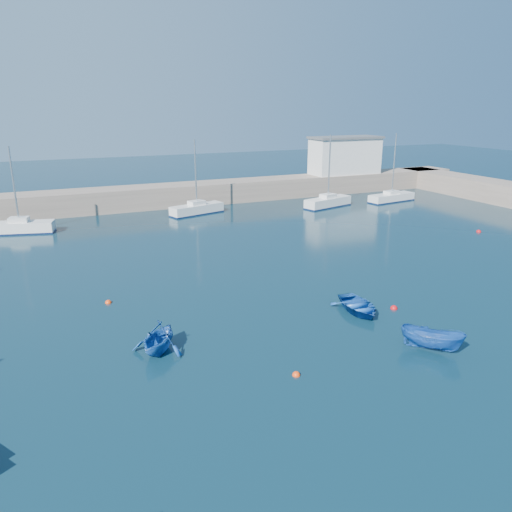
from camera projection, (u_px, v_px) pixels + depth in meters
name	position (u px, v px, depth m)	size (l,w,h in m)	color
ground	(354.00, 404.00, 21.42)	(220.00, 220.00, 0.00)	#0C2836
back_wall	(138.00, 198.00, 61.19)	(96.00, 4.50, 2.60)	gray
right_arm	(492.00, 191.00, 66.15)	(4.50, 32.00, 2.60)	gray
harbor_office	(345.00, 156.00, 71.79)	(10.00, 4.00, 5.00)	silver
sailboat_5	(20.00, 227.00, 49.51)	(6.66, 3.34, 8.53)	silver
sailboat_6	(197.00, 209.00, 58.10)	(6.72, 3.55, 8.56)	silver
sailboat_7	(328.00, 202.00, 62.12)	(6.90, 3.60, 8.81)	silver
sailboat_8	(391.00, 197.00, 65.60)	(6.94, 2.84, 8.77)	silver
dinghy_center	(358.00, 306.00, 30.81)	(2.66, 3.73, 0.77)	#174CA1
dinghy_left	(158.00, 337.00, 25.69)	(2.71, 3.14, 1.66)	#174CA1
dinghy_right	(432.00, 339.00, 25.90)	(1.23, 3.26, 1.26)	#174CA1
buoy_0	(296.00, 375.00, 23.69)	(0.39, 0.39, 0.39)	#FD400D
buoy_1	(394.00, 309.00, 31.38)	(0.46, 0.46, 0.46)	red
buoy_3	(108.00, 303.00, 32.29)	(0.42, 0.42, 0.42)	#FD400D
buoy_4	(479.00, 232.00, 50.13)	(0.48, 0.48, 0.48)	red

